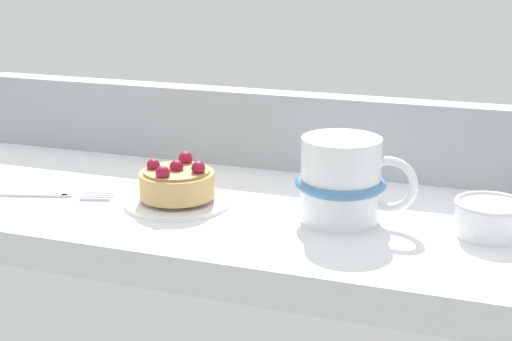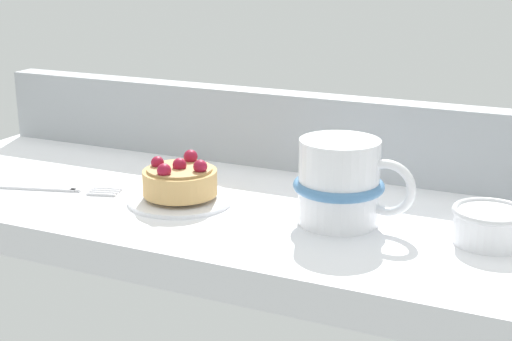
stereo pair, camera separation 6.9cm
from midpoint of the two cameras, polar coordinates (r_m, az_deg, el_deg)
name	(u,v)px [view 2 (the right image)]	position (r cm, az deg, el deg)	size (l,w,h in cm)	color
ground_plane	(246,217)	(83.51, 1.58, -3.65)	(89.27, 32.99, 3.70)	white
window_rail_back	(295,131)	(94.64, 5.11, 3.00)	(87.49, 3.64, 9.70)	#9EA3A8
dessert_plate	(181,198)	(82.91, -3.46, -2.15)	(11.73, 11.73, 0.94)	white
raspberry_tart	(180,180)	(82.24, -3.49, -0.74)	(8.27, 8.27, 4.30)	tan
coffee_mug	(341,182)	(76.23, 9.10, -0.95)	(12.59, 9.35, 8.84)	white
dessert_fork	(48,188)	(89.14, -13.58, -1.33)	(17.52, 6.41, 0.60)	silver
sugar_bowl	(489,224)	(75.49, 20.00, -3.95)	(7.24, 7.24, 3.51)	white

